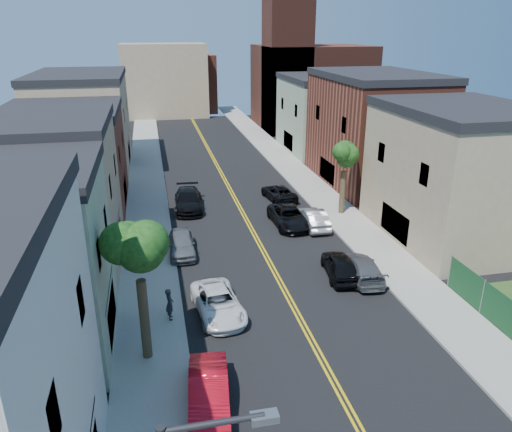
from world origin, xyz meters
TOP-DOWN VIEW (x-y plane):
  - sidewalk_left at (-7.90, 40.00)m, footprint 3.20×100.00m
  - sidewalk_right at (7.90, 40.00)m, footprint 3.20×100.00m
  - curb_left at (-6.15, 40.00)m, footprint 0.30×100.00m
  - curb_right at (6.15, 40.00)m, footprint 0.30×100.00m
  - bldg_left_palegrn at (-14.00, 16.00)m, footprint 9.00×8.00m
  - bldg_left_tan_near at (-14.00, 25.00)m, footprint 9.00×10.00m
  - bldg_left_brick at (-14.00, 36.00)m, footprint 9.00×12.00m
  - bldg_left_tan_far at (-14.00, 50.00)m, footprint 9.00×16.00m
  - bldg_right_tan at (14.00, 24.00)m, footprint 9.00×12.00m
  - bldg_right_brick at (14.00, 38.00)m, footprint 9.00×14.00m
  - bldg_right_palegrn at (14.00, 52.00)m, footprint 9.00×12.00m
  - church at (16.33, 67.07)m, footprint 16.20×14.20m
  - backdrop_left at (-4.00, 82.00)m, footprint 14.00×8.00m
  - backdrop_center at (0.00, 86.00)m, footprint 10.00×8.00m
  - tree_left_mid at (-7.88, 14.01)m, footprint 5.20×5.20m
  - tree_right_far at (7.92, 30.01)m, footprint 4.40×4.40m
  - red_sedan at (-5.50, 10.23)m, footprint 2.04×4.68m
  - white_pickup at (-4.16, 17.07)m, footprint 2.76×5.10m
  - grey_car_left at (-5.50, 25.09)m, footprint 1.86×4.39m
  - black_car_left at (-4.33, 33.85)m, footprint 2.62×5.69m
  - grey_car_right at (5.02, 19.31)m, footprint 2.34×4.84m
  - black_car_right at (3.80, 19.76)m, footprint 2.32×4.54m
  - silver_car_right at (4.73, 27.80)m, footprint 1.66×4.49m
  - dark_car_right_far at (3.80, 34.68)m, footprint 2.70×4.85m
  - black_suv_lane at (3.00, 28.49)m, footprint 2.56×5.30m
  - pedestrian_left at (-6.70, 16.95)m, footprint 0.44×0.65m

SIDE VIEW (x-z plane):
  - sidewalk_left at x=-7.90m, z-range 0.00..0.15m
  - sidewalk_right at x=7.90m, z-range 0.00..0.15m
  - curb_left at x=-6.15m, z-range 0.00..0.15m
  - curb_right at x=6.15m, z-range 0.00..0.15m
  - dark_car_right_far at x=3.80m, z-range 0.00..1.28m
  - grey_car_right at x=5.02m, z-range 0.00..1.36m
  - white_pickup at x=-4.16m, z-range 0.00..1.36m
  - black_suv_lane at x=3.00m, z-range 0.00..1.45m
  - silver_car_right at x=4.73m, z-range 0.00..1.47m
  - black_car_right at x=3.80m, z-range 0.00..1.48m
  - grey_car_left at x=-5.50m, z-range 0.00..1.48m
  - red_sedan at x=-5.50m, z-range 0.00..1.50m
  - black_car_left at x=-4.33m, z-range 0.00..1.61m
  - pedestrian_left at x=-6.70m, z-range 0.15..1.89m
  - bldg_left_brick at x=-14.00m, z-range 0.00..8.00m
  - bldg_left_palegrn at x=-14.00m, z-range 0.00..8.50m
  - bldg_right_palegrn at x=14.00m, z-range 0.00..8.50m
  - bldg_left_tan_near at x=-14.00m, z-range 0.00..9.00m
  - bldg_right_tan at x=14.00m, z-range 0.00..9.00m
  - bldg_left_tan_far at x=-14.00m, z-range 0.00..9.50m
  - bldg_right_brick at x=14.00m, z-range 0.00..10.00m
  - backdrop_center at x=0.00m, z-range 0.00..10.00m
  - tree_right_far at x=7.92m, z-range 1.74..9.77m
  - backdrop_left at x=-4.00m, z-range 0.00..12.00m
  - tree_left_mid at x=-7.88m, z-range 1.94..11.23m
  - church at x=16.33m, z-range -4.06..18.54m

